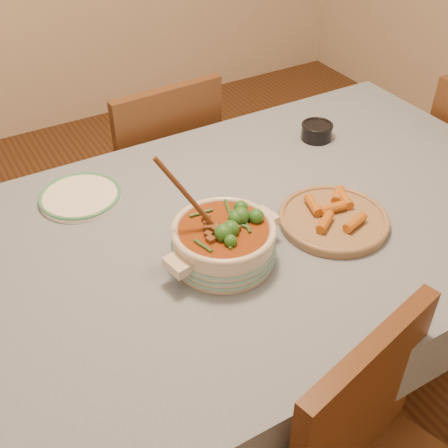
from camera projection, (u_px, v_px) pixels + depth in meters
name	position (u px, v px, depth m)	size (l,w,h in m)	color
floor	(258.00, 382.00, 2.02)	(4.50, 4.50, 0.00)	#472414
dining_table	(267.00, 242.00, 1.61)	(1.68, 1.08, 0.76)	brown
stew_casserole	(223.00, 240.00, 1.37)	(0.33, 0.29, 0.31)	beige
white_plate	(80.00, 196.00, 1.61)	(0.27, 0.27, 0.02)	white
condiment_bowl	(317.00, 130.00, 1.87)	(0.13, 0.13, 0.06)	black
fried_plate	(334.00, 218.00, 1.51)	(0.35, 0.35, 0.05)	#9A7D55
chair_far	(160.00, 171.00, 2.19)	(0.44, 0.44, 0.89)	brown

